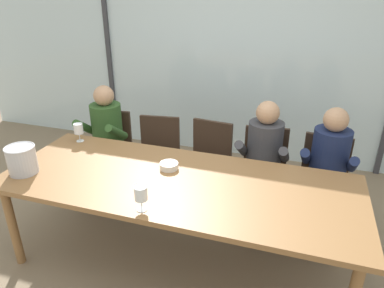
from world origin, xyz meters
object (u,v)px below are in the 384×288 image
Objects in this scene: chair_right_of_center at (264,166)px; wine_glass_by_left_taster at (79,129)px; person_olive_shirt at (104,135)px; person_navy_polo at (328,166)px; person_charcoal_jacket at (263,157)px; dining_table at (178,188)px; ice_bucket_primary at (22,159)px; chair_near_window_right at (323,176)px; chair_left_of_center at (158,152)px; tasting_bowl at (169,166)px; chair_near_curtain at (110,145)px; wine_glass_near_bucket at (141,194)px; chair_center at (208,158)px.

chair_right_of_center is 4.95× the size of wine_glass_by_left_taster.
person_olive_shirt is 2.22m from person_navy_polo.
dining_table is at bearing -121.96° from person_charcoal_jacket.
chair_near_window_right is at bearing 27.60° from ice_bucket_primary.
person_navy_polo is 2.52m from ice_bucket_primary.
tasting_bowl is at bearing -69.15° from chair_left_of_center.
chair_near_curtain is 1.00× the size of chair_right_of_center.
person_charcoal_jacket is at bearing -10.16° from chair_near_curtain.
person_navy_polo is at bearing 1.78° from person_olive_shirt.
person_olive_shirt is 1.61m from wine_glass_near_bucket.
chair_near_curtain is at bearing -171.97° from chair_center.
person_navy_polo reaches higher than ice_bucket_primary.
person_charcoal_jacket is (1.67, -0.12, 0.17)m from chair_near_curtain.
person_charcoal_jacket is at bearing -97.18° from chair_right_of_center.
person_navy_polo reaches higher than chair_center.
person_navy_polo is 1.39m from tasting_bowl.
person_olive_shirt is (-1.10, -0.16, 0.17)m from chair_center.
chair_center is 5.83× the size of tasting_bowl.
chair_left_of_center is 4.95× the size of wine_glass_by_left_taster.
person_charcoal_jacket is 6.78× the size of wine_glass_by_left_taster.
person_olive_shirt reaches higher than wine_glass_near_bucket.
person_charcoal_jacket is 8.00× the size of tasting_bowl.
dining_table is 15.50× the size of wine_glass_by_left_taster.
person_navy_polo reaches higher than dining_table.
chair_right_of_center is at bearing 18.81° from wine_glass_by_left_taster.
chair_near_curtain is 1.75m from wine_glass_near_bucket.
chair_left_of_center reaches higher than tasting_bowl.
dining_table is 3.13× the size of chair_center.
chair_right_of_center is 2.15m from ice_bucket_primary.
chair_left_of_center is 0.73× the size of person_olive_shirt.
wine_glass_by_left_taster reaches higher than chair_near_window_right.
tasting_bowl is (0.99, -0.64, 0.13)m from person_olive_shirt.
person_navy_polo is (1.66, -0.12, 0.17)m from chair_left_of_center.
ice_bucket_primary is (-1.18, -0.25, 0.18)m from dining_table.
wine_glass_by_left_taster is at bearing -164.56° from person_charcoal_jacket.
tasting_bowl is 0.59m from wine_glass_near_bucket.
person_olive_shirt is 1.65m from person_charcoal_jacket.
chair_center is 1.00× the size of chair_right_of_center.
wine_glass_near_bucket is at bearing -8.89° from ice_bucket_primary.
ice_bucket_primary is (-0.07, -1.05, 0.22)m from person_olive_shirt.
tasting_bowl is at bearing -134.15° from person_charcoal_jacket.
ice_bucket_primary reaches higher than chair_center.
wine_glass_by_left_taster is (-0.56, -0.52, 0.39)m from chair_left_of_center.
dining_table is at bearing -50.32° from tasting_bowl.
tasting_bowl is 1.02m from wine_glass_by_left_taster.
dining_table is 11.95× the size of ice_bucket_primary.
ice_bucket_primary is at bearing -146.73° from chair_near_window_right.
chair_right_of_center is 0.61m from person_navy_polo.
dining_table is at bearing -124.32° from chair_right_of_center.
person_navy_polo is at bearing -9.08° from chair_near_curtain.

